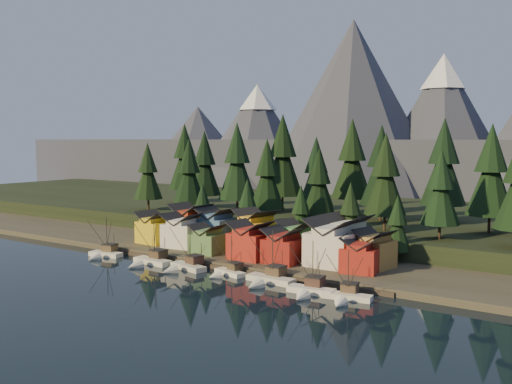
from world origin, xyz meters
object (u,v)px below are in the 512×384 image
Objects in this scene: boat_5 at (309,283)px; house_back_1 at (217,225)px; boat_1 at (149,255)px; boat_4 at (267,273)px; boat_3 at (227,267)px; house_front_0 at (155,227)px; house_front_1 at (182,229)px; boat_0 at (103,249)px; boat_6 at (345,291)px; house_back_0 at (191,222)px; boat_2 at (184,261)px.

boat_5 is 50.54m from house_back_1.
boat_1 is 0.99× the size of boat_4.
boat_3 is 0.86× the size of boat_5.
house_front_1 is (10.11, -0.47, 0.14)m from house_front_0.
house_back_1 is at bearing 147.14° from boat_3.
house_back_1 is (-43.16, 25.90, 4.53)m from boat_5.
boat_1 is 33.57m from boat_4.
house_back_1 is at bearing 31.60° from house_front_0.
boat_0 is at bearing -162.11° from boat_3.
boat_1 is 1.22× the size of house_back_1.
house_front_0 is at bearing 156.51° from boat_6.
house_back_1 is (15.36, 7.96, 0.68)m from house_front_0.
boat_0 is at bearing -175.38° from boat_1.
boat_6 reaches higher than boat_3.
boat_4 is 47.04m from house_back_0.
boat_1 is (16.05, 0.17, 0.06)m from boat_0.
boat_4 is 39.63m from house_back_1.
boat_5 is at bearing -29.52° from house_back_1.
boat_1 is at bearing -92.86° from house_back_1.
boat_2 is at bearing -54.40° from house_front_1.
boat_3 is 0.99× the size of house_back_1.
boat_1 is 25.47m from house_back_0.
boat_4 is at bearing -28.85° from house_back_0.
boat_2 is at bearing -67.69° from house_back_1.
boat_3 is at bearing 165.31° from boat_6.
house_back_0 is (-52.19, 25.59, 4.82)m from boat_5.
boat_3 is (22.22, 1.84, -0.38)m from boat_1.
boat_2 is 0.95× the size of boat_4.
house_back_0 reaches higher than boat_6.
boat_4 is (11.34, -0.87, 0.37)m from boat_3.
boat_2 reaches higher than boat_3.
boat_3 is 29.52m from house_front_1.
boat_1 is 1.23× the size of boat_3.
boat_0 is 1.06× the size of boat_6.
boat_2 is (10.88, 0.51, -0.09)m from boat_1.
boat_3 is 30.63m from boat_6.
house_back_0 is at bearing 148.52° from boat_6.
boat_4 is (49.61, 1.13, 0.04)m from boat_0.
boat_5 is (44.99, -1.63, -0.07)m from boat_1.
boat_3 is 37.17m from house_back_0.
boat_0 is at bearing -109.55° from house_back_0.
boat_2 is 1.09× the size of boat_6.
house_back_1 is at bearing 123.12° from boat_2.
boat_1 reaches higher than boat_5.
house_back_0 is at bearing 157.93° from boat_3.
house_back_1 is at bearing 89.71° from boat_1.
boat_5 is 7.68m from boat_6.
boat_5 is 51.62m from house_front_1.
house_front_1 is at bearing 166.22° from boat_3.
house_back_0 is (-29.41, 22.13, 5.14)m from boat_3.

